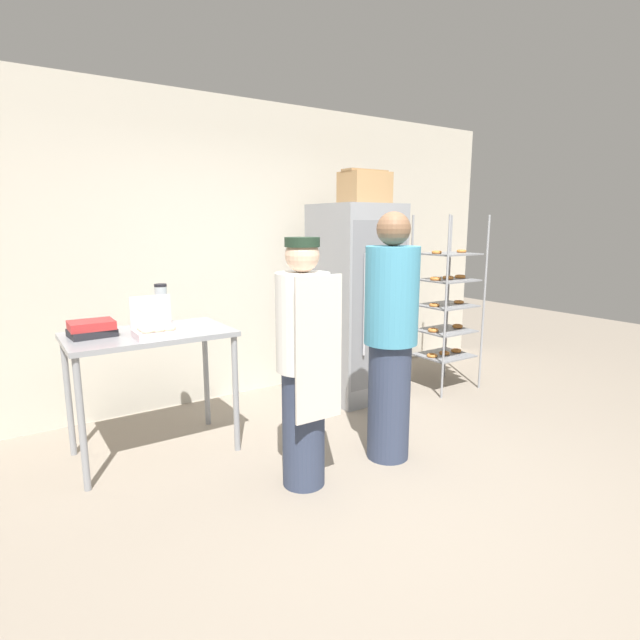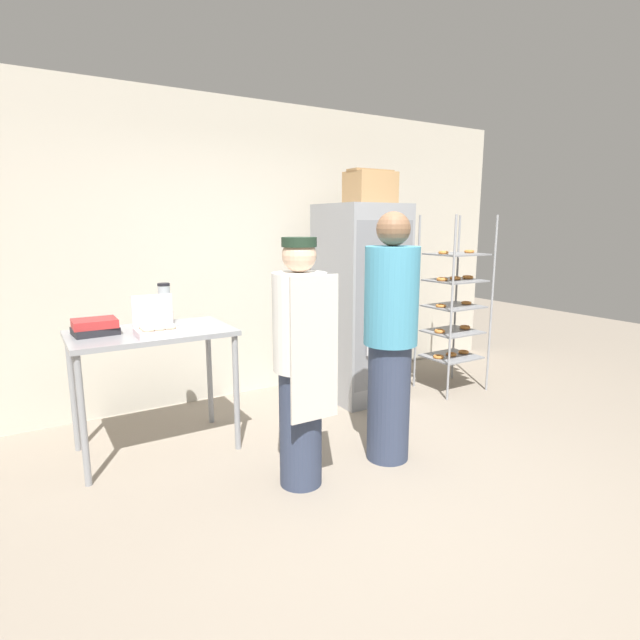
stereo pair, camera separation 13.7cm
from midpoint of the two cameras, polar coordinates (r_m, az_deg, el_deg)
ground_plane at (r=3.41m, az=9.76°, el=-18.58°), size 14.00×14.00×0.00m
back_wall at (r=4.95m, az=-7.67°, el=7.76°), size 6.40×0.12×2.81m
refrigerator at (r=4.79m, az=5.47°, el=1.96°), size 0.68×0.76×1.85m
baking_rack at (r=5.19m, az=15.78°, el=1.52°), size 0.57×0.50×1.76m
prep_counter at (r=3.79m, az=-17.69°, el=-2.79°), size 1.12×0.68×0.92m
donut_box at (r=3.58m, az=-17.13°, el=-0.92°), size 0.28×0.23×0.27m
blender_pitcher at (r=3.97m, az=-16.37°, el=1.56°), size 0.12×0.12×0.31m
binder_stack at (r=3.76m, az=-23.39°, el=-0.72°), size 0.30×0.26×0.11m
cardboard_storage_box at (r=4.79m, az=6.62°, el=14.82°), size 0.43×0.31×0.31m
person_baker at (r=3.12m, az=-0.99°, el=-4.71°), size 0.34×0.36×1.59m
person_customer at (r=3.50m, az=9.16°, el=-2.00°), size 0.37×0.37×1.75m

